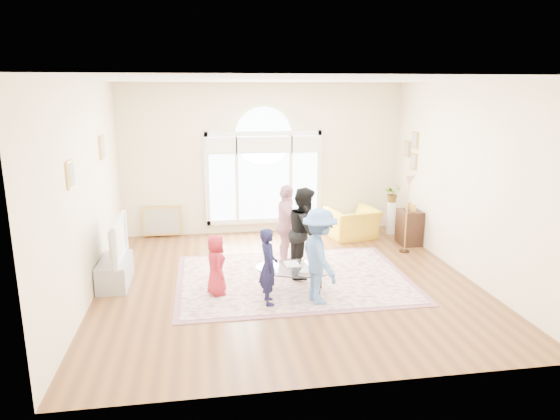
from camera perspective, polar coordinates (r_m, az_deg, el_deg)
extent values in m
plane|color=brown|center=(8.25, 0.81, -8.14)|extent=(6.00, 6.00, 0.00)
plane|color=beige|center=(10.73, -1.89, 5.82)|extent=(6.00, 0.00, 6.00)
plane|color=beige|center=(4.96, 6.78, -3.65)|extent=(6.00, 0.00, 6.00)
plane|color=beige|center=(7.87, -21.22, 2.01)|extent=(0.00, 6.00, 6.00)
plane|color=beige|center=(8.82, 20.48, 3.23)|extent=(0.00, 6.00, 6.00)
plane|color=white|center=(7.66, 0.89, 14.67)|extent=(6.00, 6.00, 0.00)
cube|color=white|center=(10.96, -1.81, -1.22)|extent=(2.50, 0.08, 0.10)
cube|color=white|center=(10.63, -1.89, 8.73)|extent=(2.50, 0.08, 0.10)
cube|color=white|center=(10.67, -8.37, 3.47)|extent=(0.10, 0.08, 2.00)
cube|color=white|center=(10.97, 4.50, 3.84)|extent=(0.10, 0.08, 2.00)
cube|color=#C6E2FF|center=(10.68, -6.63, 3.53)|extent=(0.55, 0.02, 1.80)
cube|color=#C6E2FF|center=(10.90, 2.83, 3.81)|extent=(0.55, 0.02, 1.80)
cube|color=#C6E2FF|center=(10.75, -1.85, 3.68)|extent=(1.10, 0.02, 1.80)
cylinder|color=#C6E2FF|center=(10.63, -1.89, 8.46)|extent=(1.20, 0.02, 1.20)
cube|color=white|center=(10.69, -4.96, 3.57)|extent=(0.07, 0.04, 1.80)
cube|color=white|center=(10.83, 1.24, 3.76)|extent=(0.07, 0.04, 1.80)
cube|color=white|center=(10.50, -6.72, 7.32)|extent=(0.65, 0.12, 0.35)
cube|color=white|center=(10.57, -1.82, 7.45)|extent=(1.20, 0.12, 0.35)
cube|color=white|center=(10.72, 2.97, 7.53)|extent=(0.65, 0.12, 0.35)
cube|color=tan|center=(9.06, -19.69, 6.76)|extent=(0.03, 0.34, 0.40)
cube|color=#ADA38E|center=(9.05, -19.58, 6.77)|extent=(0.01, 0.28, 0.34)
cube|color=tan|center=(6.94, -22.84, 3.76)|extent=(0.03, 0.30, 0.36)
cube|color=#ADA38E|center=(6.93, -22.70, 3.76)|extent=(0.01, 0.24, 0.30)
cube|color=tan|center=(10.56, 15.17, 7.69)|extent=(0.03, 0.28, 0.34)
cube|color=#ADA38E|center=(10.56, 15.08, 7.69)|extent=(0.01, 0.22, 0.28)
cube|color=tan|center=(10.61, 15.03, 5.38)|extent=(0.03, 0.28, 0.34)
cube|color=#ADA38E|center=(10.61, 14.94, 5.38)|extent=(0.01, 0.22, 0.28)
cube|color=tan|center=(10.90, 14.36, 6.80)|extent=(0.03, 0.26, 0.32)
cube|color=#ADA38E|center=(10.90, 14.27, 6.80)|extent=(0.01, 0.20, 0.26)
cube|color=beige|center=(8.34, 1.50, -7.82)|extent=(3.60, 2.60, 0.02)
cube|color=#8A5865|center=(8.34, 1.50, -7.85)|extent=(3.80, 2.80, 0.01)
cube|color=#9B9EA4|center=(8.48, -18.33, -6.74)|extent=(0.45, 1.00, 0.42)
imported|color=black|center=(8.31, -18.61, -3.22)|extent=(0.15, 1.16, 0.67)
cube|color=#688EE8|center=(8.29, -18.00, -3.20)|extent=(0.02, 0.95, 0.54)
ellipsoid|color=silver|center=(7.64, 1.75, -6.67)|extent=(1.38, 1.09, 0.02)
cylinder|color=black|center=(7.89, 4.70, -7.67)|extent=(0.03, 0.03, 0.40)
cylinder|color=black|center=(7.97, -0.86, -7.42)|extent=(0.03, 0.03, 0.40)
cylinder|color=black|center=(7.49, 4.51, -8.88)|extent=(0.03, 0.03, 0.40)
cylinder|color=black|center=(7.56, -1.37, -8.60)|extent=(0.03, 0.03, 0.40)
imported|color=#B2A58C|center=(7.70, 0.57, -6.31)|extent=(0.23, 0.30, 0.03)
imported|color=#B2A58C|center=(7.54, 2.51, -6.79)|extent=(0.32, 0.36, 0.02)
cylinder|color=#D8184A|center=(7.70, 3.88, -5.99)|extent=(0.07, 0.07, 0.12)
imported|color=yellow|center=(10.59, 8.27, -1.52)|extent=(1.12, 1.03, 0.63)
cube|color=black|center=(10.39, 14.56, -1.92)|extent=(0.40, 0.50, 0.70)
cylinder|color=black|center=(9.97, 14.01, -4.59)|extent=(0.20, 0.20, 0.02)
cylinder|color=#B88845|center=(9.79, 14.24, -0.89)|extent=(0.02, 0.02, 1.35)
cone|color=#CCB284|center=(9.64, 14.49, 3.28)|extent=(0.24, 0.24, 0.22)
cylinder|color=white|center=(11.06, 12.59, -0.88)|extent=(0.20, 0.20, 0.70)
imported|color=#33722D|center=(10.94, 12.73, 1.88)|extent=(0.42, 0.39, 0.39)
cube|color=tan|center=(10.92, -13.21, -2.99)|extent=(0.80, 0.14, 0.62)
imported|color=#A91F2F|center=(7.63, -7.32, -6.21)|extent=(0.36, 0.49, 0.93)
imported|color=#16173D|center=(7.21, -1.34, -6.45)|extent=(0.29, 0.43, 1.13)
imported|color=black|center=(8.23, 2.91, -2.55)|extent=(0.77, 0.87, 1.50)
imported|color=#E1A0AF|center=(8.65, 0.74, -1.85)|extent=(0.42, 0.88, 1.46)
imported|color=#5481D0|center=(7.23, 4.53, -5.27)|extent=(0.67, 0.98, 1.41)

